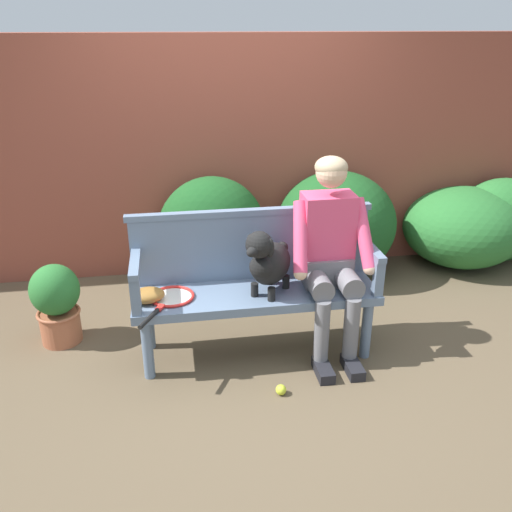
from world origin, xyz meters
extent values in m
plane|color=brown|center=(0.00, 0.00, 0.00)|extent=(40.00, 40.00, 0.00)
cube|color=brown|center=(0.00, 1.57, 1.02)|extent=(8.00, 0.30, 2.04)
ellipsoid|color=#286B2D|center=(2.53, 1.20, 0.40)|extent=(0.92, 0.69, 0.80)
ellipsoid|color=#194C1E|center=(-0.19, 1.20, 0.47)|extent=(0.92, 0.76, 0.93)
ellipsoid|color=#194C1E|center=(0.91, 1.18, 0.47)|extent=(1.05, 1.01, 0.94)
ellipsoid|color=#286B2D|center=(2.14, 1.16, 0.37)|extent=(1.12, 1.01, 0.74)
cube|color=slate|center=(0.00, 0.00, 0.45)|extent=(1.61, 0.47, 0.06)
cylinder|color=slate|center=(-0.73, -0.18, 0.21)|extent=(0.07, 0.07, 0.42)
cylinder|color=slate|center=(0.73, -0.18, 0.21)|extent=(0.07, 0.07, 0.42)
cylinder|color=slate|center=(-0.73, 0.18, 0.21)|extent=(0.07, 0.07, 0.42)
cylinder|color=slate|center=(0.73, 0.18, 0.21)|extent=(0.07, 0.07, 0.42)
cube|color=slate|center=(0.00, 0.21, 0.71)|extent=(1.61, 0.05, 0.46)
cube|color=slate|center=(0.00, 0.21, 0.96)|extent=(1.65, 0.06, 0.04)
cube|color=slate|center=(-0.77, -0.20, 0.60)|extent=(0.06, 0.06, 0.24)
cube|color=slate|center=(-0.77, 0.00, 0.74)|extent=(0.06, 0.47, 0.04)
cube|color=slate|center=(0.77, -0.20, 0.60)|extent=(0.06, 0.06, 0.24)
cube|color=slate|center=(0.77, 0.00, 0.74)|extent=(0.06, 0.47, 0.04)
cube|color=black|center=(0.39, -0.34, 0.04)|extent=(0.10, 0.24, 0.07)
cylinder|color=slate|center=(0.39, -0.26, 0.28)|extent=(0.10, 0.10, 0.43)
cylinder|color=slate|center=(0.39, -0.10, 0.56)|extent=(0.15, 0.31, 0.15)
cube|color=black|center=(0.59, -0.34, 0.04)|extent=(0.10, 0.24, 0.07)
cylinder|color=slate|center=(0.59, -0.26, 0.28)|extent=(0.10, 0.10, 0.43)
cylinder|color=slate|center=(0.59, -0.10, 0.56)|extent=(0.15, 0.31, 0.15)
cube|color=slate|center=(0.49, 0.05, 0.58)|extent=(0.32, 0.24, 0.20)
cube|color=#E04770|center=(0.49, 0.07, 0.84)|extent=(0.34, 0.22, 0.52)
cylinder|color=#E04770|center=(0.28, -0.04, 0.86)|extent=(0.14, 0.32, 0.44)
sphere|color=#DBB28E|center=(0.26, -0.16, 0.66)|extent=(0.09, 0.09, 0.09)
cylinder|color=#E04770|center=(0.70, -0.04, 0.86)|extent=(0.14, 0.32, 0.44)
sphere|color=#DBB28E|center=(0.72, -0.16, 0.66)|extent=(0.09, 0.09, 0.09)
sphere|color=#DBB28E|center=(0.49, 0.05, 1.25)|extent=(0.20, 0.20, 0.20)
ellipsoid|color=tan|center=(0.49, 0.06, 1.28)|extent=(0.21, 0.21, 0.14)
cylinder|color=black|center=(-0.02, -0.07, 0.52)|extent=(0.05, 0.05, 0.09)
cylinder|color=black|center=(0.08, -0.15, 0.52)|extent=(0.05, 0.05, 0.09)
cylinder|color=black|center=(0.11, 0.08, 0.52)|extent=(0.05, 0.05, 0.09)
cylinder|color=black|center=(0.20, 0.01, 0.52)|extent=(0.05, 0.05, 0.09)
ellipsoid|color=black|center=(0.09, -0.03, 0.68)|extent=(0.39, 0.41, 0.27)
sphere|color=black|center=(0.02, -0.13, 0.71)|extent=(0.16, 0.16, 0.16)
sphere|color=black|center=(-0.01, -0.15, 0.87)|extent=(0.17, 0.17, 0.17)
ellipsoid|color=black|center=(-0.05, -0.21, 0.85)|extent=(0.12, 0.12, 0.06)
ellipsoid|color=black|center=(-0.05, -0.10, 0.86)|extent=(0.06, 0.06, 0.12)
ellipsoid|color=black|center=(0.06, -0.19, 0.86)|extent=(0.06, 0.06, 0.12)
sphere|color=black|center=(0.19, 0.09, 0.74)|extent=(0.08, 0.08, 0.08)
torus|color=red|center=(-0.55, -0.01, 0.49)|extent=(0.39, 0.39, 0.02)
cylinder|color=silver|center=(-0.55, -0.01, 0.48)|extent=(0.25, 0.25, 0.00)
cube|color=red|center=(-0.63, -0.16, 0.49)|extent=(0.06, 0.08, 0.02)
cylinder|color=black|center=(-0.69, -0.28, 0.49)|extent=(0.13, 0.21, 0.03)
ellipsoid|color=#9E6B2D|center=(-0.71, -0.04, 0.52)|extent=(0.24, 0.20, 0.09)
sphere|color=#CCDB33|center=(0.08, -0.49, 0.03)|extent=(0.07, 0.07, 0.07)
cylinder|color=#A85B3D|center=(-1.36, 0.36, 0.11)|extent=(0.28, 0.28, 0.23)
torus|color=#A85B3D|center=(-1.36, 0.36, 0.23)|extent=(0.30, 0.30, 0.02)
ellipsoid|color=#286B2D|center=(-1.36, 0.36, 0.41)|extent=(0.34, 0.34, 0.36)
camera|label=1|loc=(-0.51, -3.13, 2.12)|focal=37.63mm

